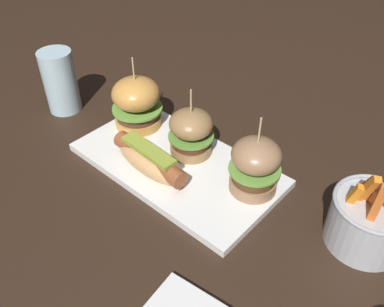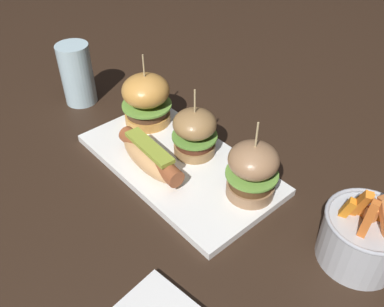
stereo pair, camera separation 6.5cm
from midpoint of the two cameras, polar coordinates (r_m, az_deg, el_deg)
ground_plane at (r=0.76m, az=0.54°, el=-1.88°), size 3.00×3.00×0.00m
platter_main at (r=0.75m, az=0.55°, el=-1.48°), size 0.38×0.20×0.01m
hot_dog at (r=0.72m, az=-3.35°, el=-0.52°), size 0.16×0.06×0.05m
slider_left at (r=0.82m, az=-4.15°, el=7.53°), size 0.10×0.10×0.15m
slider_center at (r=0.74m, az=2.76°, el=2.99°), size 0.08×0.08×0.13m
slider_right at (r=0.66m, az=11.20°, el=-2.44°), size 0.09×0.09×0.14m
fries_bucket at (r=0.64m, az=25.59°, el=-10.45°), size 0.12×0.12×0.14m
water_glass at (r=0.93m, az=-13.85°, el=10.65°), size 0.07×0.07×0.14m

